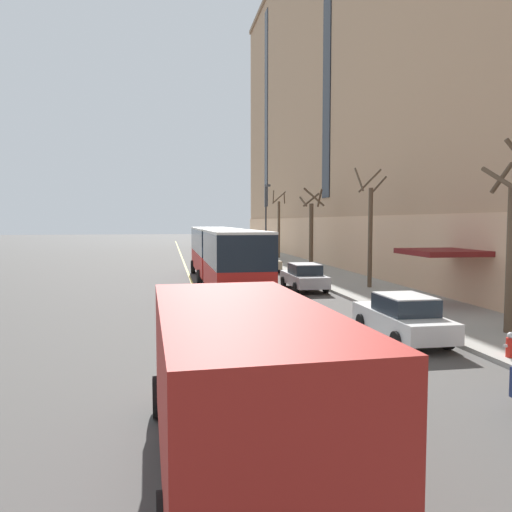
{
  "coord_description": "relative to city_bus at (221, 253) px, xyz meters",
  "views": [
    {
      "loc": [
        -2.52,
        -29.31,
        4.01
      ],
      "look_at": [
        3.01,
        1.99,
        1.8
      ],
      "focal_mm": 35.0,
      "sensor_mm": 36.0,
      "label": 1
    }
  ],
  "objects": [
    {
      "name": "street_lamp",
      "position": [
        6.46,
        18.36,
        2.62
      ],
      "size": [
        0.36,
        1.48,
        7.5
      ],
      "color": "#2D2D30",
      "rests_on": "sidewalk"
    },
    {
      "name": "sidewalk",
      "position": [
        8.33,
        1.89,
        -2.0
      ],
      "size": [
        4.93,
        160.0,
        0.15
      ],
      "primitive_type": "cube",
      "color": "#9E9B93",
      "rests_on": "ground"
    },
    {
      "name": "street_tree_mid_block",
      "position": [
        8.43,
        -2.87,
        1.49
      ],
      "size": [
        1.67,
        1.58,
        7.03
      ],
      "color": "brown",
      "rests_on": "sidewalk"
    },
    {
      "name": "parked_car_champagne_0",
      "position": [
        4.56,
        8.8,
        -1.29
      ],
      "size": [
        2.0,
        4.53,
        1.56
      ],
      "color": "#BCAD89",
      "rests_on": "ground"
    },
    {
      "name": "street_tree_far_uptown",
      "position": [
        8.45,
        9.26,
        1.4
      ],
      "size": [
        1.78,
        1.83,
        6.57
      ],
      "color": "brown",
      "rests_on": "sidewalk"
    },
    {
      "name": "parked_car_champagne_5",
      "position": [
        4.68,
        28.89,
        -1.29
      ],
      "size": [
        2.09,
        4.43,
        1.56
      ],
      "color": "#BCAD89",
      "rests_on": "ground"
    },
    {
      "name": "lane_centerline",
      "position": [
        -1.7,
        1.89,
        -2.07
      ],
      "size": [
        0.16,
        140.0,
        0.01
      ],
      "primitive_type": "cube",
      "color": "#E0D66B",
      "rests_on": "ground"
    },
    {
      "name": "parked_car_navy_2",
      "position": [
        4.73,
        18.93,
        -1.29
      ],
      "size": [
        2.04,
        4.37,
        1.56
      ],
      "color": "navy",
      "rests_on": "ground"
    },
    {
      "name": "street_tree_far_downtown",
      "position": [
        8.45,
        21.52,
        1.59
      ],
      "size": [
        1.69,
        1.7,
        7.19
      ],
      "color": "brown",
      "rests_on": "sidewalk"
    },
    {
      "name": "city_bus",
      "position": [
        0.0,
        0.0,
        0.0
      ],
      "size": [
        2.97,
        20.14,
        3.57
      ],
      "color": "red",
      "rests_on": "ground"
    },
    {
      "name": "ground_plane",
      "position": [
        -0.68,
        -1.11,
        -2.07
      ],
      "size": [
        260.0,
        260.0,
        0.0
      ],
      "primitive_type": "plane",
      "color": "#4C4947"
    },
    {
      "name": "street_tree_near_corner",
      "position": [
        8.44,
        -15.14,
        1.26
      ],
      "size": [
        1.88,
        1.83,
        6.56
      ],
      "color": "brown",
      "rests_on": "sidewalk"
    },
    {
      "name": "box_truck",
      "position": [
        -2.26,
        -23.21,
        -0.42
      ],
      "size": [
        2.56,
        7.42,
        2.87
      ],
      "color": "maroon",
      "rests_on": "ground"
    },
    {
      "name": "parked_car_silver_4",
      "position": [
        4.61,
        -2.38,
        -1.29
      ],
      "size": [
        1.97,
        4.77,
        1.56
      ],
      "color": "#B7B7BC",
      "rests_on": "ground"
    },
    {
      "name": "parked_car_white_3",
      "position": [
        4.55,
        -14.92,
        -1.29
      ],
      "size": [
        1.91,
        4.65,
        1.56
      ],
      "color": "silver",
      "rests_on": "ground"
    },
    {
      "name": "fire_hydrant",
      "position": [
        6.36,
        -17.93,
        -1.58
      ],
      "size": [
        0.42,
        0.24,
        0.72
      ],
      "color": "red",
      "rests_on": "sidewalk"
    }
  ]
}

